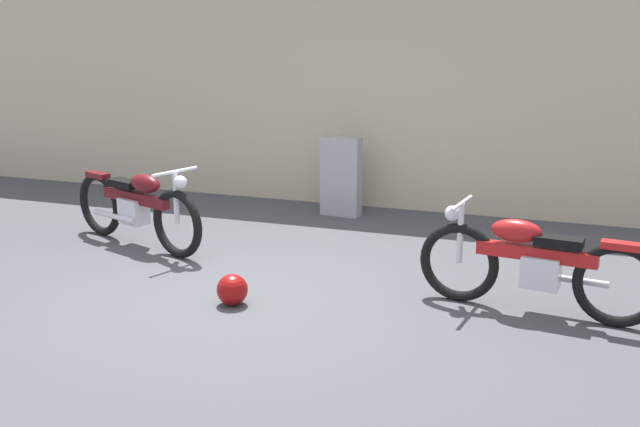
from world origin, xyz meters
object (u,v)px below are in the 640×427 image
helmet (232,290)px  motorcycle_red (533,264)px  stone_marker (341,177)px  motorcycle_maroon (137,206)px

helmet → motorcycle_red: motorcycle_red is taller
stone_marker → helmet: stone_marker is taller
motorcycle_red → motorcycle_maroon: (-4.24, 0.61, 0.01)m
helmet → motorcycle_red: size_ratio=0.14×
stone_marker → motorcycle_maroon: stone_marker is taller
stone_marker → motorcycle_red: stone_marker is taller
motorcycle_red → motorcycle_maroon: size_ratio=1.02×
helmet → motorcycle_maroon: size_ratio=0.14×
helmet → motorcycle_maroon: motorcycle_maroon is taller
stone_marker → helmet: bearing=-89.0°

